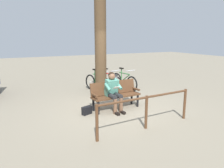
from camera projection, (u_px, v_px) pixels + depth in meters
name	position (u px, v px, depth m)	size (l,w,h in m)	color
ground_plane	(116.00, 109.00, 6.84)	(40.00, 40.00, 0.00)	gray
bench	(115.00, 93.00, 6.83)	(1.63, 0.58, 0.87)	#51331E
person_reading	(113.00, 90.00, 6.58)	(0.51, 0.78, 1.20)	#4C8C7A
handbag	(87.00, 110.00, 6.35)	(0.30, 0.14, 0.24)	black
tree_trunk	(101.00, 49.00, 7.89)	(0.42, 0.42, 3.62)	#4C3823
litter_bin	(113.00, 85.00, 8.53)	(0.37, 0.37, 0.78)	slate
bicycle_purple	(124.00, 81.00, 9.32)	(0.49, 1.66, 0.94)	black
bicycle_orange	(108.00, 82.00, 9.22)	(0.65, 1.62, 0.94)	black
bicycle_blue	(98.00, 83.00, 8.95)	(0.61, 1.63, 0.94)	black
railing_fence	(146.00, 106.00, 5.27)	(2.77, 0.24, 0.85)	#51331E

